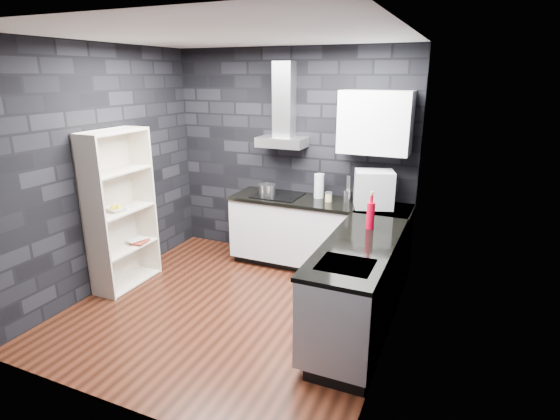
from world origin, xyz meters
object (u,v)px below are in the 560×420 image
Objects in this scene: pot at (267,190)px; bookshelf at (121,211)px; storage_jar at (328,197)px; appliance_garage at (374,189)px; red_bottle at (371,216)px; fruit_bowl at (117,209)px; glass_vase at (319,186)px; utensil_crock at (348,196)px.

pot is 1.75m from bookshelf.
appliance_garage is at bearing -7.32° from storage_jar.
red_bottle reaches higher than fruit_bowl.
appliance_garage reaches higher than red_bottle.
glass_vase is 1.12× the size of red_bottle.
appliance_garage is at bearing 26.25° from fruit_bowl.
pot is 0.89× the size of fruit_bowl.
glass_vase is at bearing 145.29° from storage_jar.
storage_jar is (0.79, 0.06, -0.02)m from pot.
bookshelf reaches higher than appliance_garage.
storage_jar is 0.38× the size of red_bottle.
pot is at bearing 54.57° from bookshelf.
utensil_crock is at bearing 41.46° from bookshelf.
glass_vase is 0.17× the size of bookshelf.
glass_vase reaches higher than storage_jar.
fruit_bowl is at bearing -134.20° from pot.
utensil_crock is 0.08× the size of bookshelf.
appliance_garage is 1.84× the size of fruit_bowl.
storage_jar is 2.41m from bookshelf.
glass_vase is at bearing 46.81° from bookshelf.
utensil_crock is at bearing 118.15° from red_bottle.
fruit_bowl is at bearing -147.56° from utensil_crock.
bookshelf is at bearing -143.21° from glass_vase.
appliance_garage is (1.34, -0.01, 0.15)m from pot.
utensil_crock is at bearing 32.44° from fruit_bowl.
storage_jar is 0.06× the size of bookshelf.
bookshelf is (-2.25, -1.38, -0.07)m from utensil_crock.
pot is 0.11× the size of bookshelf.
storage_jar is at bearing -34.71° from glass_vase.
red_bottle is 0.15× the size of bookshelf.
glass_vase is 2.98× the size of storage_jar.
utensil_crock is at bearing 21.22° from storage_jar.
red_bottle is (0.83, -0.88, -0.02)m from glass_vase.
glass_vase is 2.22× the size of utensil_crock.
utensil_crock is 0.97m from red_bottle.
red_bottle is at bearing -98.55° from appliance_garage.
appliance_garage is at bearing -0.27° from pot.
pot is at bearing 161.40° from appliance_garage.
glass_vase is at bearing 147.36° from appliance_garage.
bookshelf is at bearing -173.06° from appliance_garage.
pot reaches higher than storage_jar.
bookshelf reaches higher than red_bottle.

